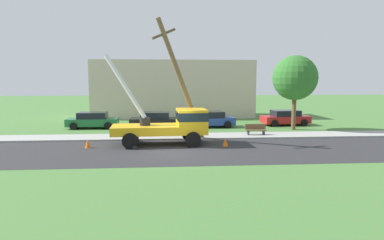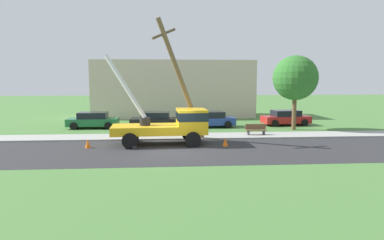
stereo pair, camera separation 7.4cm
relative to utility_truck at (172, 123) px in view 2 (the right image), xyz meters
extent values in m
plane|color=#477538|center=(0.03, 9.77, -1.41)|extent=(120.00, 120.00, 0.00)
cube|color=#2B2B2D|center=(0.03, -2.23, -1.40)|extent=(80.00, 7.55, 0.01)
cube|color=#9E9E99|center=(0.03, 2.82, -1.36)|extent=(80.00, 2.55, 0.10)
cube|color=gold|center=(-1.80, -0.10, -0.38)|extent=(4.40, 2.59, 0.55)
cube|color=gold|center=(1.30, 0.04, 0.14)|extent=(2.01, 2.48, 1.60)
cube|color=#19232D|center=(1.30, 0.04, 0.49)|extent=(2.03, 2.50, 0.56)
cylinder|color=black|center=(-1.78, -0.10, 0.14)|extent=(0.70, 0.70, 0.50)
cylinder|color=silver|center=(-3.09, 0.50, 2.44)|extent=(2.94, 1.53, 4.26)
cube|color=black|center=(-2.33, -1.57, -1.31)|extent=(0.31, 0.31, 0.20)
cube|color=black|center=(-2.47, 1.33, -1.31)|extent=(0.31, 0.31, 0.20)
cylinder|color=black|center=(1.31, -1.16, -0.91)|extent=(1.00, 0.30, 1.00)
cylinder|color=black|center=(1.20, 1.24, -0.91)|extent=(1.00, 0.30, 1.00)
cylinder|color=black|center=(-2.66, -1.34, -0.91)|extent=(1.00, 0.30, 1.00)
cylinder|color=black|center=(-2.76, 1.06, -0.91)|extent=(1.00, 0.30, 1.00)
cylinder|color=brown|center=(0.69, 1.00, 2.72)|extent=(3.52, 2.18, 8.39)
cube|color=brown|center=(-0.49, 0.33, 5.86)|extent=(1.57, 0.98, 0.86)
cone|color=orange|center=(3.42, -0.97, -1.13)|extent=(0.36, 0.36, 0.56)
cone|color=orange|center=(-5.35, -0.85, -1.13)|extent=(0.36, 0.36, 0.56)
cone|color=orange|center=(1.73, 1.33, -1.13)|extent=(0.36, 0.36, 0.56)
cube|color=#1E6638|center=(-6.85, 8.07, -0.86)|extent=(4.41, 1.83, 0.65)
cube|color=black|center=(-6.85, 8.07, -0.26)|extent=(2.47, 1.67, 0.55)
cylinder|color=black|center=(-5.39, 7.18, -1.09)|extent=(0.64, 0.22, 0.64)
cylinder|color=black|center=(-5.41, 8.98, -1.09)|extent=(0.64, 0.22, 0.64)
cylinder|color=black|center=(-8.30, 7.16, -1.09)|extent=(0.64, 0.22, 0.64)
cylinder|color=black|center=(-8.31, 8.96, -1.09)|extent=(0.64, 0.22, 0.64)
cube|color=black|center=(-1.32, 7.79, -0.86)|extent=(4.50, 2.05, 0.65)
cube|color=black|center=(-1.32, 7.79, -0.26)|extent=(2.56, 1.80, 0.55)
cylinder|color=black|center=(0.08, 6.81, -1.09)|extent=(0.64, 0.22, 0.64)
cylinder|color=black|center=(0.18, 8.60, -1.09)|extent=(0.64, 0.22, 0.64)
cylinder|color=black|center=(-2.82, 6.98, -1.09)|extent=(0.64, 0.22, 0.64)
cylinder|color=black|center=(-2.72, 8.77, -1.09)|extent=(0.64, 0.22, 0.64)
cube|color=#263F99|center=(3.57, 7.95, -0.86)|extent=(4.52, 2.11, 0.65)
cube|color=black|center=(3.57, 7.95, -0.26)|extent=(2.58, 1.83, 0.55)
cylinder|color=black|center=(5.09, 7.16, -1.09)|extent=(0.64, 0.22, 0.64)
cylinder|color=black|center=(4.96, 8.95, -1.09)|extent=(0.64, 0.22, 0.64)
cylinder|color=black|center=(2.19, 6.95, -1.09)|extent=(0.64, 0.22, 0.64)
cylinder|color=black|center=(2.06, 8.74, -1.09)|extent=(0.64, 0.22, 0.64)
cube|color=#B21E1E|center=(10.86, 8.67, -0.86)|extent=(4.56, 2.23, 0.65)
cube|color=black|center=(10.86, 8.67, -0.26)|extent=(2.62, 1.89, 0.55)
cylinder|color=black|center=(12.40, 7.92, -1.09)|extent=(0.64, 0.22, 0.64)
cylinder|color=black|center=(12.22, 9.71, -1.09)|extent=(0.64, 0.22, 0.64)
cylinder|color=black|center=(9.51, 7.63, -1.09)|extent=(0.64, 0.22, 0.64)
cylinder|color=black|center=(9.33, 9.42, -1.09)|extent=(0.64, 0.22, 0.64)
cube|color=brown|center=(6.46, 2.82, -0.96)|extent=(1.60, 0.44, 0.06)
cube|color=brown|center=(6.46, 3.02, -0.71)|extent=(1.60, 0.06, 0.40)
cube|color=#333338|center=(5.86, 2.82, -1.18)|extent=(0.10, 0.40, 0.45)
cube|color=#333338|center=(7.06, 2.82, -1.18)|extent=(0.10, 0.40, 0.45)
cylinder|color=brown|center=(10.55, 5.81, 0.66)|extent=(0.36, 0.36, 4.14)
sphere|color=#2D6B28|center=(10.55, 5.81, 3.03)|extent=(3.78, 3.78, 3.78)
cube|color=beige|center=(0.54, 17.37, 1.79)|extent=(18.00, 6.00, 6.40)
camera|label=1|loc=(-0.47, -22.54, 2.91)|focal=31.99mm
camera|label=2|loc=(-0.39, -22.55, 2.91)|focal=31.99mm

